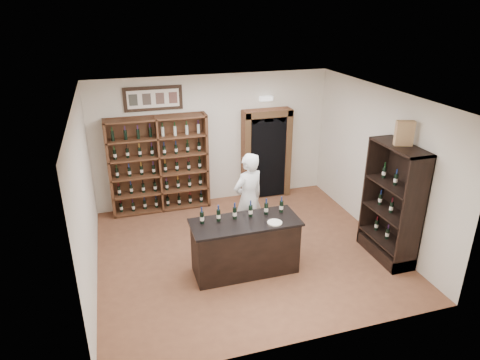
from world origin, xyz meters
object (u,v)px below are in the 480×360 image
Objects in this scene: tasting_counter at (245,247)px; wine_crate at (404,133)px; side_cabinet at (391,220)px; shopkeeper at (248,199)px; counter_bottle_0 at (202,218)px; wine_shelf at (159,164)px.

tasting_counter is 3.34m from wine_crate.
side_cabinet reaches higher than shopkeeper.
counter_bottle_0 is 3.49m from side_cabinet.
wine_shelf is 3.19m from tasting_counter.
tasting_counter is at bearing 48.22° from shopkeeper.
counter_bottle_0 is at bearing 172.57° from side_cabinet.
counter_bottle_0 is at bearing 15.25° from shopkeeper.
wine_shelf reaches higher than tasting_counter.
wine_shelf is 2.81m from counter_bottle_0.
side_cabinet is 2.68m from shopkeeper.
side_cabinet is (3.82, -3.23, -0.35)m from wine_shelf.
wine_shelf reaches higher than counter_bottle_0.
counter_bottle_0 is at bearing -82.23° from wine_shelf.
wine_shelf is 5.02m from side_cabinet.
counter_bottle_0 is 0.14× the size of side_cabinet.
tasting_counter is 6.27× the size of counter_bottle_0.
side_cabinet reaches higher than tasting_counter.
wine_crate is at bearing 131.51° from shopkeeper.
wine_shelf reaches higher than shopkeeper.
counter_bottle_0 is 0.16× the size of shopkeeper.
wine_crate reaches higher than shopkeeper.
counter_bottle_0 is at bearing 168.31° from tasting_counter.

